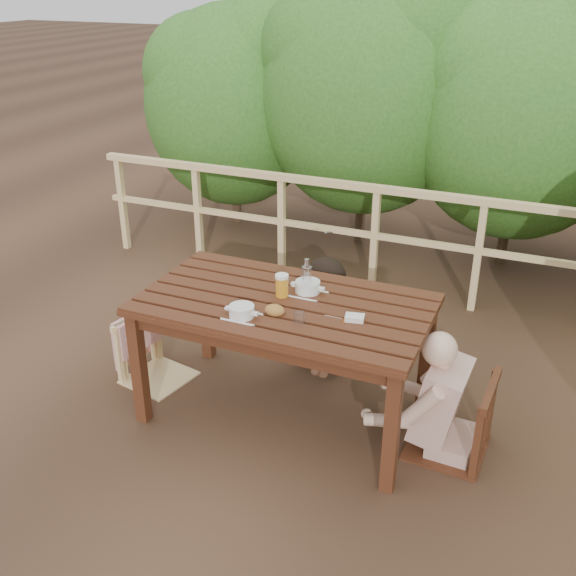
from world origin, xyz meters
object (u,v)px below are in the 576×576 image
at_px(chair_right, 455,382).
at_px(diner_right, 463,360).
at_px(soup_near, 242,312).
at_px(butter_tub, 355,319).
at_px(bread_roll, 275,310).
at_px(bottle, 307,278).
at_px(soup_far, 308,288).
at_px(chair_far, 336,306).
at_px(table, 285,360).
at_px(chair_left, 154,326).
at_px(beer_glass, 282,287).
at_px(tumbler, 299,319).
at_px(woman, 338,277).

bearing_deg(chair_right, diner_right, 92.74).
bearing_deg(soup_near, butter_tub, 18.83).
xyz_separation_m(bread_roll, bottle, (0.08, 0.30, 0.09)).
height_order(soup_far, butter_tub, soup_far).
bearing_deg(chair_far, bread_roll, -81.88).
xyz_separation_m(chair_far, soup_near, (-0.21, -1.10, 0.44)).
bearing_deg(soup_far, butter_tub, -31.97).
bearing_deg(chair_right, butter_tub, -74.44).
bearing_deg(butter_tub, table, 159.83).
relative_size(diner_right, soup_far, 4.83).
height_order(chair_left, beer_glass, beer_glass).
height_order(chair_far, soup_near, soup_near).
relative_size(chair_far, beer_glass, 5.22).
height_order(chair_right, tumbler, chair_right).
bearing_deg(chair_right, chair_left, -85.87).
relative_size(chair_far, bread_roll, 6.79).
height_order(table, chair_left, chair_left).
height_order(diner_right, bread_roll, diner_right).
bearing_deg(table, chair_far, 86.14).
distance_m(chair_far, tumbler, 1.15).
relative_size(table, soup_near, 7.00).
bearing_deg(butter_tub, chair_left, 165.30).
distance_m(chair_left, bread_roll, 1.11).
bearing_deg(beer_glass, bottle, 28.70).
relative_size(table, butter_tub, 15.98).
distance_m(chair_right, beer_glass, 1.18).
bearing_deg(table, woman, 86.23).
height_order(chair_right, bottle, bottle).
bearing_deg(chair_far, butter_tub, -54.35).
distance_m(soup_near, tumbler, 0.35).
bearing_deg(butter_tub, bottle, 140.88).
distance_m(table, chair_left, 1.00).
bearing_deg(soup_near, chair_far, 79.43).
bearing_deg(tumbler, beer_glass, 129.31).
bearing_deg(tumbler, woman, 97.27).
height_order(table, diner_right, diner_right).
xyz_separation_m(chair_left, woman, (1.05, 0.83, 0.22)).
bearing_deg(woman, soup_near, 90.21).
bearing_deg(woman, chair_right, 152.88).
xyz_separation_m(soup_far, bottle, (0.01, -0.04, 0.09)).
xyz_separation_m(chair_right, soup_near, (-1.21, -0.35, 0.38)).
bearing_deg(soup_far, table, -115.81).
relative_size(soup_far, beer_glass, 1.66).
distance_m(diner_right, bread_roll, 1.13).
relative_size(chair_far, woman, 0.64).
height_order(woman, bread_roll, woman).
relative_size(chair_left, chair_right, 0.90).
bearing_deg(soup_near, beer_glass, 72.34).
relative_size(chair_left, soup_far, 3.26).
relative_size(diner_right, beer_glass, 8.01).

